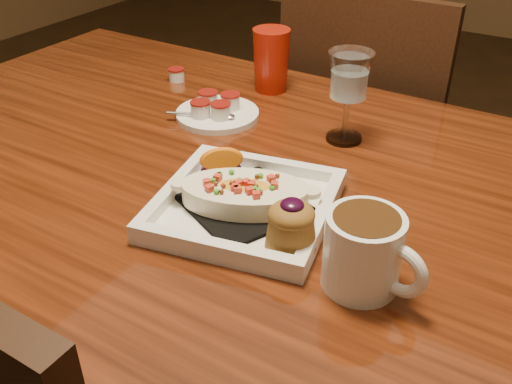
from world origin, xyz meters
The scene contains 8 objects.
table centered at (0.00, 0.00, 0.65)m, with size 1.50×0.90×0.75m.
chair_far centered at (0.00, 0.63, 0.51)m, with size 0.42×0.42×0.93m.
plate centered at (0.09, -0.09, 0.78)m, with size 0.29×0.29×0.08m.
coffee_mug centered at (0.28, -0.14, 0.80)m, with size 0.13×0.09×0.10m.
goblet centered at (0.10, 0.20, 0.86)m, with size 0.08×0.08×0.16m.
saucer centered at (-0.15, 0.15, 0.76)m, with size 0.16×0.16×0.11m.
creamer_loose centered at (-0.33, 0.26, 0.76)m, with size 0.04×0.04×0.03m.
red_tumbler centered at (-0.13, 0.33, 0.81)m, with size 0.08×0.08×0.13m, color #AB1B0C.
Camera 1 is at (0.45, -0.66, 1.23)m, focal length 40.00 mm.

